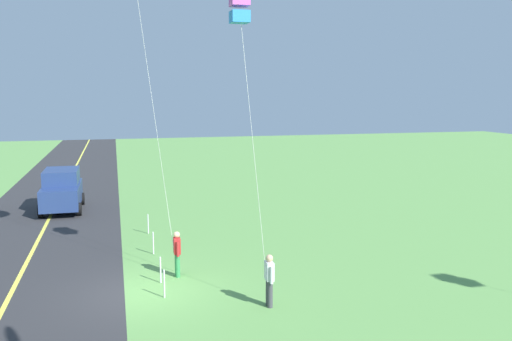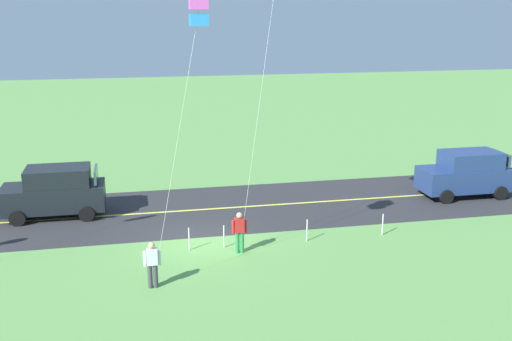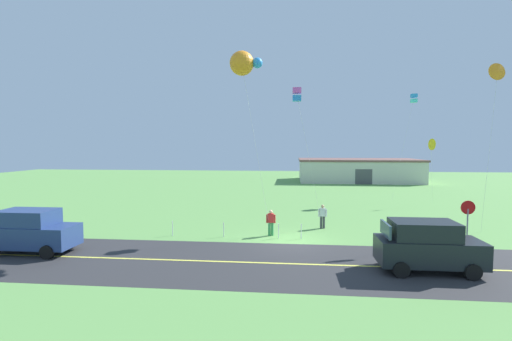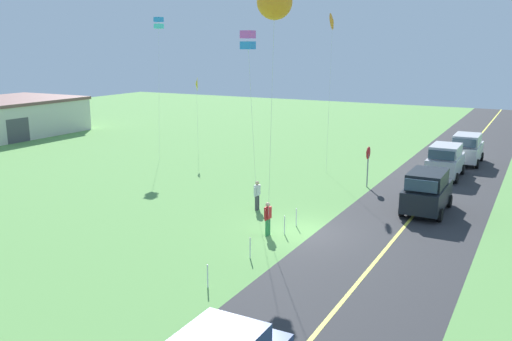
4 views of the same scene
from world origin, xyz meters
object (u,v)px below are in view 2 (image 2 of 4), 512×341
Objects in this scene: kite_blue_mid at (198,12)px; person_adult_near at (239,231)px; car_parked_west_far at (466,173)px; person_adult_companion at (152,263)px; car_suv_foreground at (55,191)px.

person_adult_near is at bearing -129.61° from kite_blue_mid.
car_parked_west_far is 2.75× the size of person_adult_near.
person_adult_companion is at bearing -6.86° from person_adult_near.
car_parked_west_far reaches higher than person_adult_companion.
car_parked_west_far is 2.75× the size of person_adult_companion.
person_adult_companion is at bearing 115.69° from car_suv_foreground.
person_adult_companion is (-3.89, 8.08, -0.29)m from car_suv_foreground.
kite_blue_mid is at bearing 8.53° from person_adult_near.
car_parked_west_far is 17.11m from kite_blue_mid.
car_parked_west_far is 17.08m from person_adult_companion.
person_adult_companion is at bearing 14.14° from kite_blue_mid.
car_suv_foreground is 2.75× the size of person_adult_companion.
car_suv_foreground is 19.41m from car_parked_west_far.
car_suv_foreground is 0.47× the size of kite_blue_mid.
car_suv_foreground is at bearing -2.73° from car_parked_west_far.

